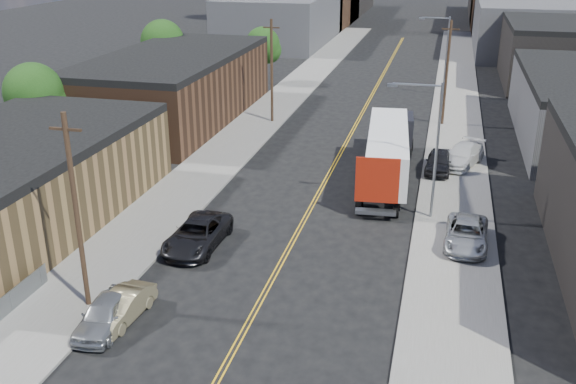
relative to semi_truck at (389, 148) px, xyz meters
The scene contains 26 objects.
ground 28.51m from the semi_truck, 99.11° to the left, with size 260.00×260.00×0.00m, color black.
centerline 14.01m from the semi_truck, 109.03° to the left, with size 0.32×120.00×0.01m, color gold.
sidewalk_left 19.28m from the semi_truck, 137.02° to the left, with size 5.00×140.00×0.15m, color slate.
sidewalk_right 14.17m from the semi_truck, 69.03° to the left, with size 5.00×140.00×0.15m, color slate.
warehouse_tan 26.48m from the semi_truck, 148.20° to the right, with size 12.00×22.00×5.60m.
warehouse_brown 25.54m from the semi_truck, 151.83° to the left, with size 12.00×26.00×6.60m.
industrial_right_c 43.73m from the semi_truck, 66.40° to the left, with size 14.00×22.00×7.60m.
skyline_left_a 67.66m from the semi_truck, 111.24° to the left, with size 16.00×30.00×8.00m, color #3B3B3E.
skyline_right_a 64.94m from the semi_truck, 76.19° to the left, with size 16.00×30.00×8.00m, color #3B3B3E.
skyline_right_b 89.44m from the semi_truck, 80.02° to the left, with size 16.00×26.00×10.00m, color #462C1C.
skyline_right_c 109.16m from the semi_truck, 81.84° to the left, with size 16.00×40.00×7.00m, color black.
streetlight_near 8.14m from the semi_truck, 65.99° to the right, with size 3.39×0.25×9.00m.
streetlight_far 28.37m from the semi_truck, 83.70° to the left, with size 3.39×0.25×9.00m.
utility_pole_left_near 25.50m from the semi_truck, 120.05° to the right, with size 1.60×0.26×10.00m.
utility_pole_left_far 18.41m from the semi_truck, 134.23° to the left, with size 1.60×0.26×10.00m.
utility_pole_right 16.69m from the semi_truck, 77.02° to the left, with size 1.60×0.26×10.00m.
tree_left_near 28.64m from the semi_truck, behind, with size 4.85×4.76×7.91m.
tree_left_mid 36.73m from the semi_truck, 140.98° to the left, with size 5.10×5.04×8.37m.
tree_left_far 35.32m from the semi_truck, 121.54° to the left, with size 4.35×4.20×6.97m.
semi_truck is the anchor object (origin of this frame).
car_left_a 25.92m from the semi_truck, 114.92° to the right, with size 1.80×4.49×1.53m, color #A0A3A5.
car_left_b 24.97m from the semi_truck, 114.80° to the right, with size 1.47×4.21×1.39m, color #7D7352.
car_left_c 17.54m from the semi_truck, 124.17° to the right, with size 2.74×5.93×1.65m, color black.
car_right_lot_a 12.20m from the semi_truck, 62.11° to the right, with size 2.44×5.29×1.47m, color #B1B4B6.
car_right_lot_b 6.98m from the semi_truck, 36.39° to the left, with size 2.28×5.60×1.63m, color silver.
car_right_lot_c 4.48m from the semi_truck, 28.96° to the left, with size 1.89×4.71×1.60m, color black.
Camera 1 is at (8.14, -14.46, 17.28)m, focal length 40.00 mm.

